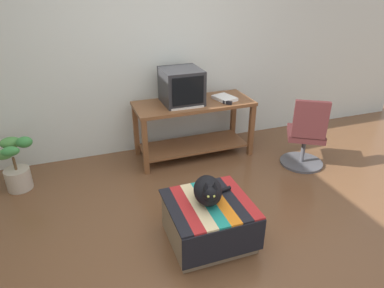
% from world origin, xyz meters
% --- Properties ---
extents(ground_plane, '(14.00, 14.00, 0.00)m').
position_xyz_m(ground_plane, '(0.00, 0.00, 0.00)').
color(ground_plane, brown).
extents(back_wall, '(8.00, 0.10, 2.60)m').
position_xyz_m(back_wall, '(0.00, 2.05, 1.30)').
color(back_wall, silver).
rests_on(back_wall, ground_plane).
extents(desk, '(1.47, 0.61, 0.73)m').
position_xyz_m(desk, '(0.36, 1.60, 0.50)').
color(desk, brown).
rests_on(desk, ground_plane).
extents(tv_monitor, '(0.47, 0.49, 0.42)m').
position_xyz_m(tv_monitor, '(0.22, 1.63, 0.93)').
color(tv_monitor, '#28282B').
rests_on(tv_monitor, desk).
extents(keyboard, '(0.40, 0.16, 0.02)m').
position_xyz_m(keyboard, '(0.22, 1.46, 0.74)').
color(keyboard, beige).
rests_on(keyboard, desk).
extents(book, '(0.27, 0.32, 0.04)m').
position_xyz_m(book, '(0.76, 1.56, 0.75)').
color(book, white).
rests_on(book, desk).
extents(ottoman_with_blanket, '(0.71, 0.69, 0.40)m').
position_xyz_m(ottoman_with_blanket, '(-0.06, 0.03, 0.20)').
color(ottoman_with_blanket, '#7A664C').
rests_on(ottoman_with_blanket, ground_plane).
extents(cat, '(0.42, 0.39, 0.28)m').
position_xyz_m(cat, '(-0.06, 0.05, 0.51)').
color(cat, black).
rests_on(cat, ottoman_with_blanket).
extents(potted_plant, '(0.41, 0.38, 0.59)m').
position_xyz_m(potted_plant, '(-1.71, 1.50, 0.26)').
color(potted_plant, '#B7A893').
rests_on(potted_plant, ground_plane).
extents(office_chair, '(0.58, 0.58, 0.89)m').
position_xyz_m(office_chair, '(1.53, 0.87, 0.39)').
color(office_chair, '#4C4C51').
rests_on(office_chair, ground_plane).
extents(stapler, '(0.10, 0.11, 0.04)m').
position_xyz_m(stapler, '(0.73, 1.40, 0.75)').
color(stapler, black).
rests_on(stapler, desk).
extents(pen, '(0.07, 0.13, 0.01)m').
position_xyz_m(pen, '(0.86, 1.67, 0.73)').
color(pen, '#2351B2').
rests_on(pen, desk).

